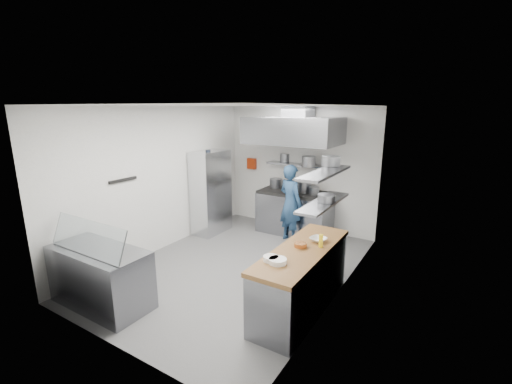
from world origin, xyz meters
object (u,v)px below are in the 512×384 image
Objects in this scene: chef at (291,203)px; wire_rack at (211,192)px; gas_range at (295,213)px; display_case at (101,277)px.

chef is 0.89× the size of wire_rack.
gas_range is 1.94m from wire_rack.
wire_rack is 3.25m from display_case.
gas_range reaches higher than display_case.
wire_rack reaches higher than display_case.
gas_range is 1.07× the size of display_case.
gas_range is 4.25m from display_case.
chef reaches higher than display_case.
wire_rack reaches higher than gas_range.
chef is 3.84m from display_case.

